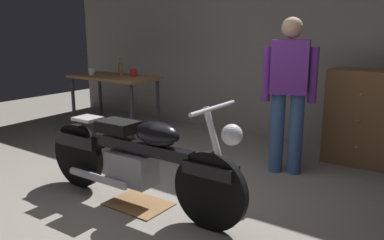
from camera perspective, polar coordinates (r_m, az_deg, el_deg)
The scene contains 11 objects.
ground_plane at distance 3.67m, azimuth -6.09°, elevation -12.04°, with size 12.00×12.00×0.00m, color gray.
back_wall at distance 5.73m, azimuth 12.81°, elevation 12.71°, with size 8.00×0.12×3.10m, color gray.
workbench at distance 5.75m, azimuth -11.21°, elevation 5.16°, with size 1.30×0.64×0.90m.
motorcycle at distance 3.51m, azimuth -7.95°, elevation -5.38°, with size 2.19×0.60×1.00m.
person_standing at distance 4.32m, azimuth 13.77°, elevation 4.32°, with size 0.55×0.32×1.67m.
wooden_dresser at distance 4.97m, azimuth 23.48°, elevation 0.33°, with size 0.80×0.47×1.10m.
drip_tray at distance 3.68m, azimuth -7.73°, elevation -11.93°, with size 0.56×0.40×0.01m, color olive.
mug_white_ceramic at distance 5.92m, azimuth -14.36°, elevation 6.78°, with size 0.11×0.08×0.09m.
mug_red_diner at distance 5.59m, azimuth -8.47°, elevation 6.76°, with size 0.12×0.09×0.11m.
mug_brown_stoneware at distance 5.73m, azimuth -8.34°, elevation 6.84°, with size 0.12×0.09×0.09m.
bottle at distance 5.78m, azimuth -10.25°, elevation 7.33°, with size 0.06×0.06×0.24m.
Camera 1 is at (2.22, -2.48, 1.55)m, focal length 37.01 mm.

